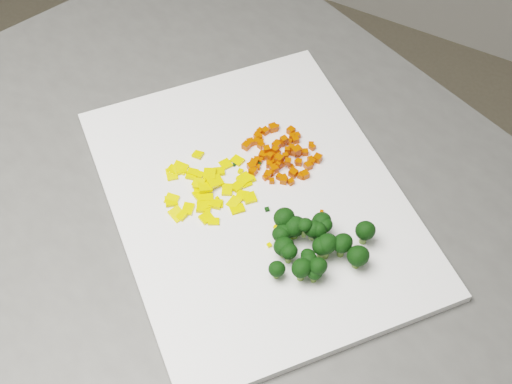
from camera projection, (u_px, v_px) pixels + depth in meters
The scene contains 152 objects.
counter_block at pixel (251, 356), 1.30m from camera, with size 1.08×0.76×0.90m, color #4F4E4C.
cutting_board at pixel (256, 199), 0.95m from camera, with size 0.47×0.37×0.01m, color white.
carrot_pile at pixel (281, 149), 0.97m from camera, with size 0.10×0.10×0.03m, color #BF3102, non-canonical shape.
pepper_pile at pixel (209, 184), 0.94m from camera, with size 0.12×0.12×0.02m, color yellow, non-canonical shape.
broccoli_pile at pixel (318, 240), 0.87m from camera, with size 0.13×0.13×0.06m, color black, non-canonical shape.
carrot_cube_0 at pixel (299, 150), 0.99m from camera, with size 0.01×0.01×0.01m, color #BF3102.
carrot_cube_1 at pixel (261, 145), 0.99m from camera, with size 0.01×0.01×0.01m, color #BF3102.
carrot_cube_2 at pixel (265, 131), 1.01m from camera, with size 0.01×0.01×0.01m, color #BF3102.
carrot_cube_3 at pixel (252, 167), 0.97m from camera, with size 0.01×0.01×0.01m, color #BF3102.
carrot_cube_4 at pixel (275, 161), 0.97m from camera, with size 0.01×0.01×0.01m, color #BF3102.
carrot_cube_5 at pixel (257, 160), 0.98m from camera, with size 0.01×0.01×0.01m, color #BF3102.
carrot_cube_6 at pixel (281, 144), 0.99m from camera, with size 0.01×0.01×0.01m, color #BF3102.
carrot_cube_7 at pixel (279, 159), 0.96m from camera, with size 0.01×0.01×0.01m, color #BF3102.
carrot_cube_8 at pixel (298, 162), 0.97m from camera, with size 0.01×0.01×0.01m, color #BF3102.
carrot_cube_9 at pixel (263, 155), 0.98m from camera, with size 0.01×0.01×0.01m, color #BF3102.
carrot_cube_10 at pixel (296, 151), 0.97m from camera, with size 0.01×0.01×0.01m, color #BF3102.
carrot_cube_11 at pixel (260, 137), 1.00m from camera, with size 0.01×0.01×0.01m, color #BF3102.
carrot_cube_12 at pixel (269, 164), 0.97m from camera, with size 0.01×0.01×0.01m, color #BF3102.
carrot_cube_13 at pixel (258, 167), 0.97m from camera, with size 0.01×0.01×0.01m, color #BF3102.
carrot_cube_14 at pixel (261, 143), 0.99m from camera, with size 0.01×0.01×0.01m, color #BF3102.
carrot_cube_15 at pixel (313, 147), 0.99m from camera, with size 0.01×0.01×0.01m, color #BF3102.
carrot_cube_16 at pixel (305, 175), 0.96m from camera, with size 0.01×0.01×0.01m, color #BF3102.
carrot_cube_17 at pixel (260, 131), 1.01m from camera, with size 0.01×0.01×0.01m, color #BF3102.
carrot_cube_18 at pixel (295, 140), 1.00m from camera, with size 0.01×0.01×0.01m, color #BF3102.
carrot_cube_19 at pixel (293, 173), 0.96m from camera, with size 0.01×0.01×0.01m, color #BF3102.
carrot_cube_20 at pixel (268, 175), 0.96m from camera, with size 0.01×0.01×0.01m, color #BF3102.
carrot_cube_21 at pixel (291, 182), 0.95m from camera, with size 0.01×0.01×0.01m, color #BF3102.
carrot_cube_22 at pixel (276, 127), 1.01m from camera, with size 0.01×0.01×0.01m, color #BF3102.
carrot_cube_23 at pixel (276, 148), 0.99m from camera, with size 0.01×0.01×0.01m, color #BF3102.
carrot_cube_24 at pixel (284, 178), 0.96m from camera, with size 0.01×0.01×0.01m, color #BF3102.
carrot_cube_25 at pixel (291, 147), 0.98m from camera, with size 0.01×0.01×0.01m, color #BF3102.
carrot_cube_26 at pixel (254, 163), 0.97m from camera, with size 0.01×0.01×0.01m, color #BF3102.
carrot_cube_27 at pixel (277, 145), 0.99m from camera, with size 0.01×0.01×0.01m, color #BF3102.
carrot_cube_28 at pixel (273, 128), 1.01m from camera, with size 0.01×0.01×0.01m, color #BF3102.
carrot_cube_29 at pixel (278, 164), 0.97m from camera, with size 0.01×0.01×0.01m, color #BF3102.
carrot_cube_30 at pixel (256, 141), 1.00m from camera, with size 0.01×0.01×0.01m, color #BF3102.
carrot_cube_31 at pixel (257, 136), 1.00m from camera, with size 0.01×0.01×0.01m, color #BF3102.
carrot_cube_32 at pixel (272, 152), 0.99m from camera, with size 0.01×0.01×0.01m, color #BF3102.
carrot_cube_33 at pixel (291, 147), 0.98m from camera, with size 0.01×0.01×0.01m, color #BF3102.
carrot_cube_34 at pixel (285, 155), 0.97m from camera, with size 0.01×0.01×0.01m, color #BF3102.
carrot_cube_35 at pixel (250, 142), 0.99m from camera, with size 0.01×0.01×0.01m, color #BF3102.
carrot_cube_36 at pixel (311, 145), 0.99m from camera, with size 0.01×0.01×0.01m, color #BF3102.
carrot_cube_37 at pixel (318, 158), 0.98m from camera, with size 0.01×0.01×0.01m, color #BF3102.
carrot_cube_38 at pixel (281, 164), 0.97m from camera, with size 0.01×0.01×0.01m, color #BF3102.
carrot_cube_39 at pixel (267, 149), 0.98m from camera, with size 0.01×0.01×0.01m, color #BF3102.
carrot_cube_40 at pixel (303, 176), 0.96m from camera, with size 0.01×0.01×0.01m, color #BF3102.
carrot_cube_41 at pixel (277, 157), 0.98m from camera, with size 0.01×0.01×0.01m, color #BF3102.
carrot_cube_42 at pixel (292, 136), 1.00m from camera, with size 0.01×0.01×0.01m, color #BF3102.
carrot_cube_43 at pixel (260, 160), 0.98m from camera, with size 0.01×0.01×0.01m, color #BF3102.
carrot_cube_44 at pixel (246, 146), 0.99m from camera, with size 0.01×0.01×0.01m, color #BF3102.
carrot_cube_45 at pixel (272, 173), 0.96m from camera, with size 0.01×0.01×0.01m, color #BF3102.
carrot_cube_46 at pixel (299, 162), 0.97m from camera, with size 0.01×0.01×0.01m, color #BF3102.
carrot_cube_47 at pixel (284, 180), 0.95m from camera, with size 0.01×0.01×0.01m, color #BF3102.
carrot_cube_48 at pixel (265, 177), 0.96m from camera, with size 0.01×0.01×0.01m, color #BF3102.
carrot_cube_49 at pixel (300, 153), 0.98m from camera, with size 0.01×0.01×0.01m, color #BF3102.
carrot_cube_50 at pixel (279, 177), 0.96m from camera, with size 0.01×0.01×0.01m, color #BF3102.
carrot_cube_51 at pixel (274, 169), 0.96m from camera, with size 0.01×0.01×0.01m, color #BF3102.
carrot_cube_52 at pixel (291, 167), 0.97m from camera, with size 0.01×0.01×0.01m, color #BF3102.
carrot_cube_53 at pixel (270, 156), 0.97m from camera, with size 0.01×0.01×0.01m, color #BF3102.
carrot_cube_54 at pixel (297, 136), 1.00m from camera, with size 0.01×0.01×0.01m, color #BF3102.
carrot_cube_55 at pixel (291, 131), 1.01m from camera, with size 0.01×0.01×0.01m, color #BF3102.
carrot_cube_56 at pixel (301, 176), 0.96m from camera, with size 0.01×0.01×0.01m, color #BF3102.
carrot_cube_57 at pixel (289, 142), 1.00m from camera, with size 0.01×0.01×0.01m, color #BF3102.
carrot_cube_58 at pixel (276, 154), 0.98m from camera, with size 0.01×0.01×0.01m, color #BF3102.
carrot_cube_59 at pixel (267, 155), 0.98m from camera, with size 0.01×0.01×0.01m, color #BF3102.
carrot_cube_60 at pixel (258, 134), 1.00m from camera, with size 0.01×0.01×0.01m, color #BF3102.
carrot_cube_61 at pixel (275, 150), 0.98m from camera, with size 0.01×0.01×0.01m, color #BF3102.
carrot_cube_62 at pixel (312, 162), 0.97m from camera, with size 0.01×0.01×0.01m, color #BF3102.
carrot_cube_63 at pixel (308, 166), 0.97m from camera, with size 0.01×0.01×0.01m, color #BF3102.
carrot_cube_64 at pixel (298, 148), 0.99m from camera, with size 0.01×0.01×0.01m, color #BF3102.
carrot_cube_65 at pixel (287, 150), 0.98m from camera, with size 0.01×0.01×0.01m, color #BF3102.
carrot_cube_66 at pixel (311, 160), 0.98m from camera, with size 0.01×0.01×0.01m, color #BF3102.
carrot_cube_67 at pixel (293, 134), 1.01m from camera, with size 0.01×0.01×0.01m, color #BF3102.
carrot_cube_68 at pixel (273, 169), 0.97m from camera, with size 0.01×0.01×0.01m, color #BF3102.
carrot_cube_69 at pixel (279, 164), 0.96m from camera, with size 0.01×0.01×0.01m, color #BF3102.
carrot_cube_70 at pixel (272, 181), 0.95m from camera, with size 0.01×0.01×0.01m, color #BF3102.
carrot_cube_71 at pixel (253, 171), 0.96m from camera, with size 0.01×0.01×0.01m, color #BF3102.
carrot_cube_72 at pixel (305, 152), 0.98m from camera, with size 0.01×0.01×0.01m, color #BF3102.
carrot_cube_73 at pixel (288, 162), 0.96m from camera, with size 0.01×0.01×0.01m, color #BF3102.
carrot_cube_74 at pixel (292, 151), 0.98m from camera, with size 0.01×0.01×0.01m, color #BF3102.
carrot_cube_75 at pixel (284, 140), 0.99m from camera, with size 0.01×0.01×0.01m, color #BF3102.
pepper_chunk_0 at pixel (243, 196), 0.94m from camera, with size 0.01×0.02×0.00m, color yellow.
pepper_chunk_1 at pixel (250, 198), 0.94m from camera, with size 0.02×0.02×0.01m, color yellow.
pepper_chunk_2 at pixel (172, 174), 0.96m from camera, with size 0.02×0.01×0.00m, color yellow.
pepper_chunk_3 at pixel (204, 206), 0.93m from camera, with size 0.02×0.02×0.00m, color yellow.
pepper_chunk_4 at pixel (214, 221), 0.92m from camera, with size 0.01×0.01×0.00m, color yellow.
pepper_chunk_5 at pixel (234, 202), 0.93m from camera, with size 0.02×0.01×0.00m, color yellow.
pepper_chunk_6 at pixel (180, 168), 0.97m from camera, with size 0.02×0.02×0.00m, color yellow.
pepper_chunk_7 at pixel (226, 164), 0.97m from camera, with size 0.02×0.01×0.00m, color yellow.
pepper_chunk_8 at pixel (181, 215), 0.92m from camera, with size 0.01×0.01×0.00m, color yellow.
pepper_chunk_9 at pixel (237, 160), 0.98m from camera, with size 0.02×0.01×0.00m, color yellow.
pepper_chunk_10 at pixel (196, 174), 0.96m from camera, with size 0.02×0.01×0.00m, color yellow.
pepper_chunk_11 at pixel (188, 209), 0.93m from camera, with size 0.01×0.02×0.00m, color yellow.
pepper_chunk_12 at pixel (245, 179), 0.96m from camera, with size 0.02×0.02×0.01m, color yellow.
pepper_chunk_13 at pixel (177, 214), 0.92m from camera, with size 0.02×0.02×0.00m, color yellow.
pepper_chunk_14 at pixel (206, 218), 0.92m from camera, with size 0.02×0.01×0.00m, color yellow.
pepper_chunk_15 at pixel (200, 196), 0.94m from camera, with size 0.02×0.02×0.00m, color yellow.
pepper_chunk_16 at pixel (204, 205), 0.93m from camera, with size 0.02×0.02×0.01m, color yellow.
pepper_chunk_17 at pixel (198, 155), 0.98m from camera, with size 0.01×0.01×0.00m, color yellow.
pepper_chunk_18 at pixel (227, 190), 0.95m from camera, with size 0.02×0.01×0.01m, color yellow.
pepper_chunk_19 at pixel (179, 170), 0.97m from camera, with size 0.02×0.01×0.00m, color yellow.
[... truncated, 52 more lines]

